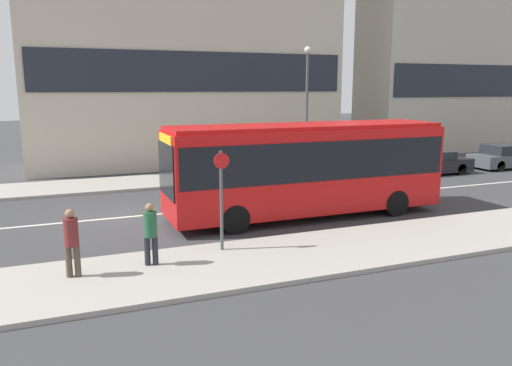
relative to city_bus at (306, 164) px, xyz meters
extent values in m
plane|color=#3A3A3D|center=(-6.16, 2.25, -1.93)|extent=(120.00, 120.00, 0.00)
cube|color=#A39E93|center=(-6.16, -4.00, -1.87)|extent=(44.00, 3.50, 0.13)
cube|color=#A39E93|center=(-6.16, 8.50, -1.87)|extent=(44.00, 3.50, 0.13)
cube|color=silver|center=(-6.16, 2.25, -1.93)|extent=(41.80, 0.16, 0.01)
cube|color=#1E232D|center=(-0.75, 11.72, 3.57)|extent=(17.74, 0.08, 2.20)
cube|color=#B7B2A3|center=(19.75, 13.99, 7.33)|extent=(15.27, 4.47, 18.52)
cube|color=#1E232D|center=(19.75, 11.72, 3.16)|extent=(14.66, 0.08, 2.20)
cube|color=red|center=(0.01, 0.00, -0.16)|extent=(10.07, 2.59, 2.91)
cube|color=black|center=(0.01, 0.00, 0.27)|extent=(9.87, 2.62, 1.34)
cube|color=red|center=(0.01, 0.00, 1.36)|extent=(9.92, 2.38, 0.14)
cube|color=black|center=(-5.05, 0.00, 0.10)|extent=(0.05, 2.27, 1.75)
cube|color=yellow|center=(-5.05, 0.00, 1.08)|extent=(0.04, 1.81, 0.32)
cylinder|color=black|center=(-3.11, -1.18, -1.45)|extent=(0.96, 0.28, 0.96)
cylinder|color=black|center=(-3.11, 1.18, -1.45)|extent=(0.96, 0.28, 0.96)
cylinder|color=black|center=(3.13, -1.18, -1.45)|extent=(0.96, 0.28, 0.96)
cylinder|color=black|center=(3.13, 1.18, -1.45)|extent=(0.96, 0.28, 0.96)
cube|color=#4C5156|center=(5.34, 5.71, -1.45)|extent=(4.00, 1.79, 0.68)
cube|color=#21262B|center=(5.22, 5.71, -0.84)|extent=(2.20, 1.58, 0.54)
cylinder|color=black|center=(6.58, 4.91, -1.63)|extent=(0.60, 0.18, 0.60)
cylinder|color=black|center=(6.58, 6.52, -1.63)|extent=(0.60, 0.18, 0.60)
cylinder|color=black|center=(4.10, 4.91, -1.63)|extent=(0.60, 0.18, 0.60)
cylinder|color=black|center=(4.10, 6.52, -1.63)|extent=(0.60, 0.18, 0.60)
cube|color=black|center=(10.53, 5.56, -1.45)|extent=(4.34, 1.79, 0.68)
cube|color=#21262B|center=(10.40, 5.56, -0.89)|extent=(2.39, 1.57, 0.43)
cylinder|color=black|center=(11.88, 4.76, -1.63)|extent=(0.60, 0.18, 0.60)
cylinder|color=black|center=(11.88, 6.36, -1.63)|extent=(0.60, 0.18, 0.60)
cylinder|color=black|center=(9.19, 4.76, -1.63)|extent=(0.60, 0.18, 0.60)
cylinder|color=black|center=(9.19, 6.36, -1.63)|extent=(0.60, 0.18, 0.60)
cube|color=#4C5156|center=(16.14, 5.64, -1.45)|extent=(4.54, 1.83, 0.68)
cube|color=#21262B|center=(16.01, 5.64, -0.83)|extent=(2.50, 1.61, 0.55)
cylinder|color=black|center=(14.73, 4.81, -1.63)|extent=(0.60, 0.18, 0.60)
cylinder|color=black|center=(14.73, 6.46, -1.63)|extent=(0.60, 0.18, 0.60)
cylinder|color=#4C4233|center=(-7.99, -3.59, -1.41)|extent=(0.15, 0.15, 0.78)
cylinder|color=#4C4233|center=(-8.19, -3.55, -1.41)|extent=(0.15, 0.15, 0.78)
cylinder|color=maroon|center=(-8.09, -3.57, -0.68)|extent=(0.34, 0.34, 0.68)
sphere|color=#936B4C|center=(-8.09, -3.57, -0.23)|extent=(0.22, 0.22, 0.22)
cylinder|color=#23232D|center=(-6.29, -3.41, -1.42)|extent=(0.15, 0.15, 0.76)
cylinder|color=#23232D|center=(-6.09, -3.47, -1.42)|extent=(0.15, 0.15, 0.76)
cylinder|color=#235638|center=(-6.19, -3.44, -0.71)|extent=(0.34, 0.34, 0.66)
sphere|color=#936B4C|center=(-6.19, -3.44, -0.27)|extent=(0.22, 0.22, 0.22)
cylinder|color=#4C4C51|center=(-4.12, -2.93, -0.39)|extent=(0.09, 0.09, 2.82)
cylinder|color=red|center=(-4.12, -2.99, 0.75)|extent=(0.44, 0.03, 0.44)
cylinder|color=#4C4C51|center=(3.88, 7.51, 1.33)|extent=(0.14, 0.14, 6.27)
sphere|color=silver|center=(3.88, 7.51, 4.58)|extent=(0.36, 0.36, 0.36)
camera|label=1|loc=(-8.19, -15.87, 2.73)|focal=35.00mm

